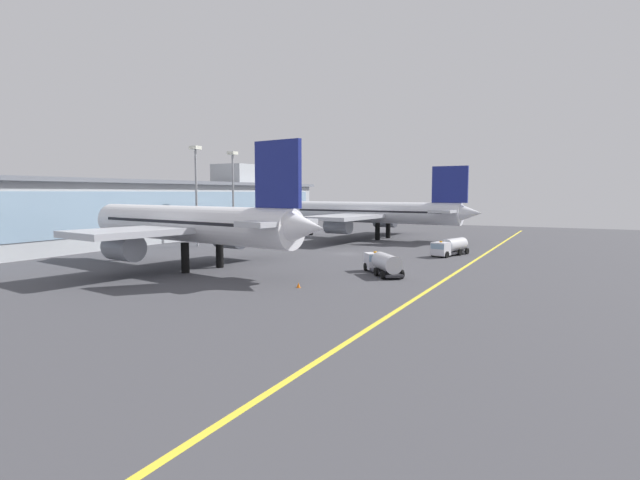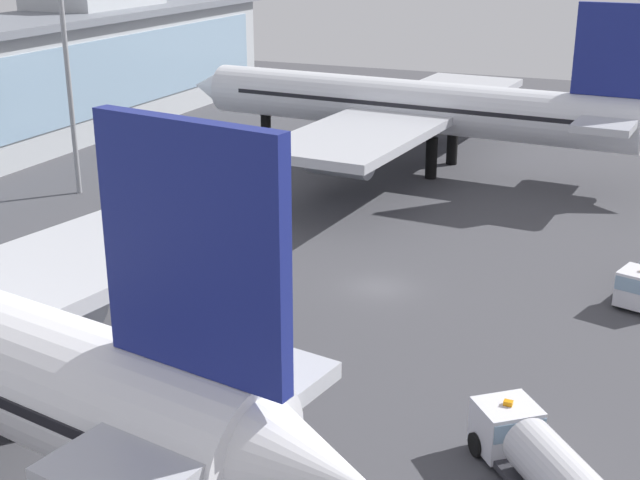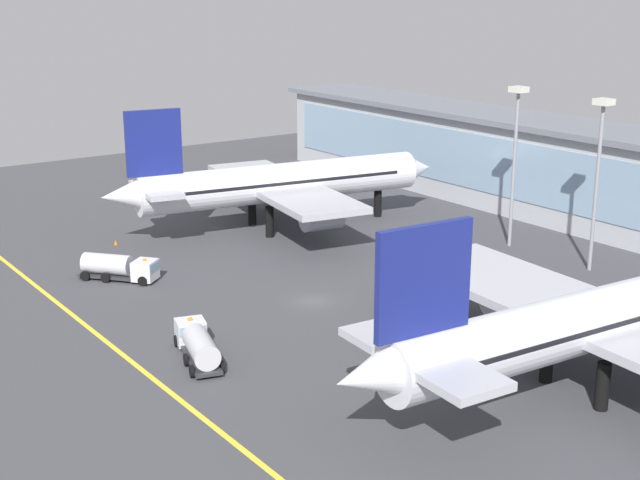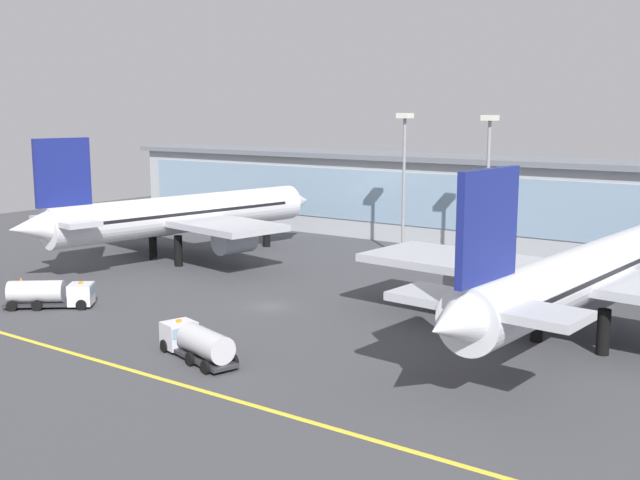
{
  "view_description": "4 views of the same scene",
  "coord_description": "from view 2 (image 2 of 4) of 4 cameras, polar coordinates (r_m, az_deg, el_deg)",
  "views": [
    {
      "loc": [
        -81.7,
        -36.69,
        10.87
      ],
      "look_at": [
        -7.35,
        1.42,
        3.02
      ],
      "focal_mm": 28.55,
      "sensor_mm": 36.0,
      "label": 1
    },
    {
      "loc": [
        -50.11,
        -17.1,
        22.32
      ],
      "look_at": [
        -2.65,
        3.1,
        3.79
      ],
      "focal_mm": 48.66,
      "sensor_mm": 36.0,
      "label": 2
    },
    {
      "loc": [
        71.23,
        -50.67,
        32.0
      ],
      "look_at": [
        -9.67,
        7.79,
        3.07
      ],
      "focal_mm": 49.82,
      "sensor_mm": 36.0,
      "label": 3
    },
    {
      "loc": [
        50.11,
        -60.91,
        20.43
      ],
      "look_at": [
        3.31,
        4.49,
        6.83
      ],
      "focal_mm": 43.21,
      "sensor_mm": 36.0,
      "label": 4
    }
  ],
  "objects": [
    {
      "name": "ground_plane",
      "position": [
        57.46,
        3.89,
        -3.14
      ],
      "size": [
        181.12,
        181.12,
        0.0
      ],
      "primitive_type": "plane",
      "color": "#424247"
    },
    {
      "name": "airliner_near_right",
      "position": [
        85.65,
        6.24,
        8.67
      ],
      "size": [
        44.74,
        51.65,
        16.5
      ],
      "rotation": [
        0.0,
        0.0,
        1.49
      ],
      "color": "black",
      "rests_on": "ground"
    },
    {
      "name": "apron_light_mast_west",
      "position": [
        78.29,
        -16.43,
        12.38
      ],
      "size": [
        1.8,
        1.8,
        19.81
      ],
      "color": "gray",
      "rests_on": "ground"
    },
    {
      "name": "fuel_tanker_truck",
      "position": [
        38.21,
        14.29,
        -13.93
      ],
      "size": [
        8.52,
        7.63,
        2.9
      ],
      "rotation": [
        0.0,
        0.0,
        0.69
      ],
      "color": "black",
      "rests_on": "ground"
    }
  ]
}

